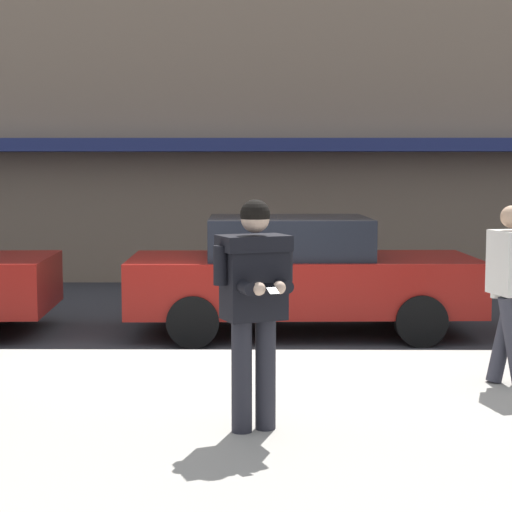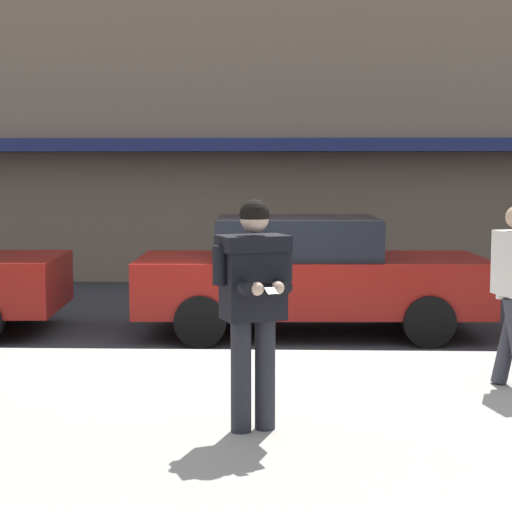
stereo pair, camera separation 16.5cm
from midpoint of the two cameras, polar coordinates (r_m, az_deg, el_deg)
The scene contains 5 objects.
ground_plane at distance 9.93m, azimuth -0.64°, elevation -6.80°, with size 80.00×80.00×0.00m, color #333338.
sidewalk at distance 7.17m, azimuth 6.49°, elevation -11.29°, with size 32.00×5.30×0.14m, color #A8A399.
curb_paint_line at distance 9.98m, azimuth 5.16°, elevation -6.74°, with size 28.00×0.12×0.01m, color silver.
parked_sedan_mid at distance 11.25m, azimuth 3.87°, elevation -1.22°, with size 4.55×2.03×1.54m.
man_texting_on_phone at distance 6.56m, azimuth 0.56°, elevation -2.26°, with size 0.61×0.65×1.81m.
Camera 2 is at (0.52, -9.67, 2.18)m, focal length 60.00 mm.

